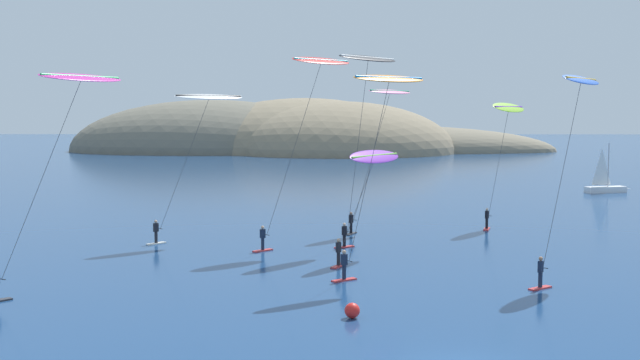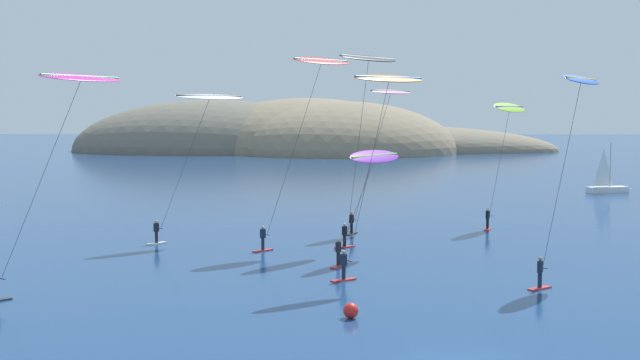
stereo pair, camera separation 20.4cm
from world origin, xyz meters
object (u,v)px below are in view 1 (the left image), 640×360
kitesurfer_magenta (76,90)px  kitesurfer_white (205,107)px  kitesurfer_lime (507,115)px  marker_buoy (352,311)px  kitesurfer_black (367,71)px  kitesurfer_pink (387,103)px  kitesurfer_red (317,73)px  kitesurfer_orange (385,97)px  sailboat_near (608,187)px  kitesurfer_purple (372,163)px  kitesurfer_blue (578,95)px

kitesurfer_magenta → kitesurfer_white: (4.62, 15.18, -0.83)m
kitesurfer_lime → marker_buoy: kitesurfer_lime is taller
kitesurfer_black → kitesurfer_white: bearing=169.3°
kitesurfer_pink → kitesurfer_white: size_ratio=1.05×
kitesurfer_white → marker_buoy: kitesurfer_white is taller
kitesurfer_black → marker_buoy: kitesurfer_black is taller
kitesurfer_red → kitesurfer_pink: kitesurfer_red is taller
kitesurfer_magenta → kitesurfer_pink: bearing=48.7°
kitesurfer_orange → kitesurfer_lime: bearing=61.1°
sailboat_near → kitesurfer_white: size_ratio=0.56×
kitesurfer_white → kitesurfer_purple: bearing=-32.2°
kitesurfer_magenta → kitesurfer_white: size_ratio=1.08×
marker_buoy → kitesurfer_white: bearing=113.7°
kitesurfer_magenta → marker_buoy: size_ratio=16.36×
kitesurfer_lime → kitesurfer_blue: size_ratio=0.88×
sailboat_near → kitesurfer_lime: kitesurfer_lime is taller
kitesurfer_red → kitesurfer_magenta: 18.29m
kitesurfer_magenta → kitesurfer_black: kitesurfer_black is taller
kitesurfer_red → kitesurfer_black: size_ratio=0.99×
kitesurfer_magenta → kitesurfer_white: bearing=73.1°
sailboat_near → kitesurfer_pink: bearing=-134.5°
kitesurfer_red → kitesurfer_lime: (15.50, 10.00, -2.93)m
kitesurfer_black → kitesurfer_white: kitesurfer_black is taller
kitesurfer_purple → kitesurfer_orange: 7.07m
kitesurfer_orange → kitesurfer_black: bearing=92.7°
kitesurfer_red → kitesurfer_orange: kitesurfer_red is taller
kitesurfer_black → kitesurfer_lime: bearing=39.6°
kitesurfer_magenta → kitesurfer_black: 20.87m
marker_buoy → kitesurfer_red: bearing=95.1°
kitesurfer_red → kitesurfer_black: bearing=0.4°
kitesurfer_blue → kitesurfer_white: size_ratio=1.08×
kitesurfer_pink → kitesurfer_lime: bearing=12.4°
sailboat_near → kitesurfer_orange: (-29.03, -46.80, 9.50)m
kitesurfer_white → marker_buoy: 26.63m
kitesurfer_black → kitesurfer_purple: size_ratio=1.84×
kitesurfer_black → kitesurfer_magenta: bearing=-141.3°
kitesurfer_lime → marker_buoy: size_ratio=14.44×
kitesurfer_white → sailboat_near: bearing=39.3°
kitesurfer_blue → kitesurfer_red: bearing=145.1°
kitesurfer_lime → kitesurfer_white: size_ratio=0.95×
kitesurfer_pink → marker_buoy: size_ratio=15.92×
kitesurfer_red → kitesurfer_white: bearing=164.9°
kitesurfer_magenta → sailboat_near: bearing=46.8°
kitesurfer_pink → kitesurfer_white: (-13.60, -5.58, -0.36)m
sailboat_near → kitesurfer_purple: (-29.40, -41.08, 5.36)m
kitesurfer_red → kitesurfer_white: (-8.18, 2.21, -2.34)m
kitesurfer_magenta → kitesurfer_black: size_ratio=0.86×
kitesurfer_pink → kitesurfer_blue: kitesurfer_blue is taller
kitesurfer_blue → marker_buoy: bearing=-141.9°
kitesurfer_white → kitesurfer_pink: bearing=22.3°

